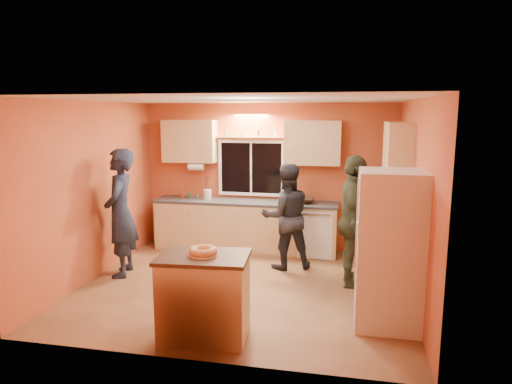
% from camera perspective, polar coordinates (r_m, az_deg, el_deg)
% --- Properties ---
extents(ground, '(4.50, 4.50, 0.00)m').
position_cam_1_polar(ground, '(6.60, -1.63, -11.73)').
color(ground, brown).
rests_on(ground, ground).
extents(room_shell, '(4.54, 4.04, 2.61)m').
position_cam_1_polar(room_shell, '(6.56, 0.13, 2.78)').
color(room_shell, '#C86133').
rests_on(room_shell, ground).
extents(back_counter, '(4.23, 0.62, 0.90)m').
position_cam_1_polar(back_counter, '(8.04, 1.18, -4.36)').
color(back_counter, tan).
rests_on(back_counter, ground).
extents(right_counter, '(0.62, 1.84, 0.90)m').
position_cam_1_polar(right_counter, '(6.79, 15.74, -7.43)').
color(right_counter, tan).
rests_on(right_counter, ground).
extents(refrigerator, '(0.72, 0.70, 1.80)m').
position_cam_1_polar(refrigerator, '(5.42, 16.32, -6.92)').
color(refrigerator, silver).
rests_on(refrigerator, ground).
extents(island, '(1.01, 0.73, 0.93)m').
position_cam_1_polar(island, '(5.09, -6.50, -12.77)').
color(island, tan).
rests_on(island, ground).
extents(bundt_pastry, '(0.31, 0.31, 0.09)m').
position_cam_1_polar(bundt_pastry, '(4.92, -6.62, -7.34)').
color(bundt_pastry, tan).
rests_on(bundt_pastry, island).
extents(person_left, '(0.61, 0.79, 1.91)m').
position_cam_1_polar(person_left, '(7.09, -16.58, -2.52)').
color(person_left, black).
rests_on(person_left, ground).
extents(person_center, '(0.98, 0.88, 1.66)m').
position_cam_1_polar(person_center, '(7.14, 3.80, -3.07)').
color(person_center, black).
rests_on(person_center, ground).
extents(person_right, '(0.48, 1.10, 1.86)m').
position_cam_1_polar(person_right, '(6.52, 12.07, -3.63)').
color(person_right, '#2D3220').
rests_on(person_right, ground).
extents(mixing_bowl, '(0.37, 0.37, 0.09)m').
position_cam_1_polar(mixing_bowl, '(7.88, 6.05, -1.04)').
color(mixing_bowl, black).
rests_on(mixing_bowl, back_counter).
extents(utensil_crock, '(0.14, 0.14, 0.17)m').
position_cam_1_polar(utensil_crock, '(8.21, -6.08, -0.30)').
color(utensil_crock, beige).
rests_on(utensil_crock, back_counter).
extents(potted_plant, '(0.30, 0.26, 0.32)m').
position_cam_1_polar(potted_plant, '(5.98, 16.95, -3.80)').
color(potted_plant, gray).
rests_on(potted_plant, right_counter).
extents(red_box, '(0.19, 0.16, 0.07)m').
position_cam_1_polar(red_box, '(7.15, 15.95, -2.56)').
color(red_box, '#AD2E1A').
rests_on(red_box, right_counter).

